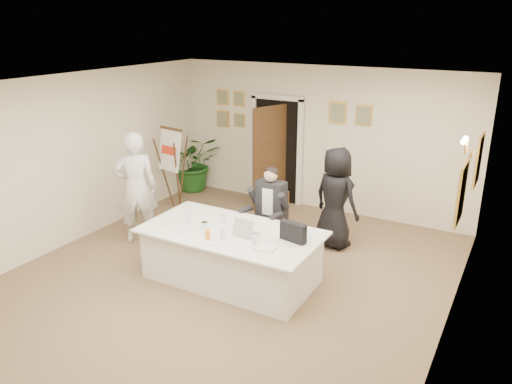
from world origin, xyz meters
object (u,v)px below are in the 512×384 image
object	(u,v)px
conference_table	(231,255)
standing_man	(136,188)
potted_palm	(194,163)
seated_man	(270,210)
standing_woman	(336,198)
steel_jug	(205,226)
paper_stack	(265,248)
laptop	(247,225)
oj_glass	(208,235)
laptop_bag	(293,232)
flip_chart	(174,173)

from	to	relation	value
conference_table	standing_man	xyz separation A→B (m)	(-2.09, 0.38, 0.56)
conference_table	potted_palm	size ratio (longest dim) A/B	2.07
seated_man	standing_woman	world-z (taller)	standing_woman
potted_palm	steel_jug	xyz separation A→B (m)	(2.52, -3.21, 0.22)
seated_man	paper_stack	size ratio (longest dim) A/B	5.34
conference_table	potted_palm	xyz separation A→B (m)	(-2.88, 3.07, 0.22)
standing_man	steel_jug	world-z (taller)	standing_man
standing_woman	steel_jug	xyz separation A→B (m)	(-1.22, -1.96, -0.01)
seated_man	laptop	world-z (taller)	seated_man
standing_man	oj_glass	size ratio (longest dim) A/B	14.65
standing_woman	laptop_bag	bearing A→B (deg)	110.56
oj_glass	laptop_bag	bearing A→B (deg)	26.89
standing_man	seated_man	bearing A→B (deg)	155.99
standing_man	potted_palm	bearing A→B (deg)	-115.90
potted_palm	seated_man	bearing A→B (deg)	-34.27
potted_palm	paper_stack	bearing A→B (deg)	-43.26
seated_man	laptop	xyz separation A→B (m)	(0.21, -1.07, 0.19)
potted_palm	standing_man	bearing A→B (deg)	-73.78
flip_chart	paper_stack	world-z (taller)	flip_chart
seated_man	potted_palm	size ratio (longest dim) A/B	1.18
seated_man	laptop_bag	bearing A→B (deg)	-38.30
flip_chart	standing_man	world-z (taller)	standing_man
flip_chart	paper_stack	size ratio (longest dim) A/B	5.94
seated_man	oj_glass	distance (m)	1.50
steel_jug	oj_glass	bearing A→B (deg)	-48.45
laptop_bag	oj_glass	distance (m)	1.15
standing_woman	laptop	xyz separation A→B (m)	(-0.61, -1.81, 0.07)
standing_man	steel_jug	bearing A→B (deg)	121.23
laptop	paper_stack	world-z (taller)	laptop
conference_table	standing_woman	world-z (taller)	standing_woman
laptop	steel_jug	xyz separation A→B (m)	(-0.61, -0.15, -0.08)
laptop	paper_stack	bearing A→B (deg)	-31.93
oj_glass	flip_chart	bearing A→B (deg)	135.80
conference_table	standing_man	world-z (taller)	standing_man
flip_chart	steel_jug	bearing A→B (deg)	-43.68
paper_stack	laptop	bearing A→B (deg)	145.59
paper_stack	flip_chart	bearing A→B (deg)	145.43
seated_man	oj_glass	xyz separation A→B (m)	(-0.16, -1.49, 0.11)
laptop	steel_jug	size ratio (longest dim) A/B	3.09
laptop	potted_palm	bearing A→B (deg)	138.14
standing_man	steel_jug	distance (m)	1.82
laptop_bag	steel_jug	world-z (taller)	laptop_bag
conference_table	laptop_bag	size ratio (longest dim) A/B	6.68
conference_table	standing_man	distance (m)	2.20
seated_man	steel_jug	xyz separation A→B (m)	(-0.40, -1.22, 0.10)
flip_chart	oj_glass	bearing A→B (deg)	-44.20
standing_man	paper_stack	size ratio (longest dim) A/B	7.01
standing_man	standing_woman	size ratio (longest dim) A/B	1.13
oj_glass	steel_jug	distance (m)	0.36
conference_table	standing_woman	xyz separation A→B (m)	(0.87, 1.83, 0.45)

